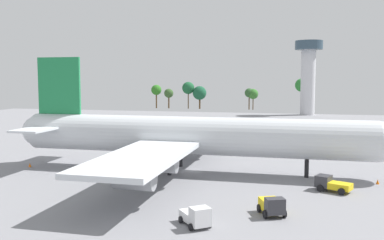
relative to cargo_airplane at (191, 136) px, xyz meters
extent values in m
plane|color=gray|center=(0.24, 0.00, -6.24)|extent=(266.42, 266.42, 0.00)
cylinder|color=silver|center=(0.24, 0.00, 0.12)|extent=(60.60, 6.57, 6.57)
sphere|color=silver|center=(30.54, 0.00, 0.12)|extent=(6.43, 6.43, 6.43)
sphere|color=silver|center=(-30.06, 0.00, 0.12)|extent=(5.58, 5.58, 5.58)
cube|color=#1E7F47|center=(-25.21, 0.00, 8.65)|extent=(8.48, 0.50, 10.51)
cube|color=silver|center=(-26.42, -5.22, 1.10)|extent=(5.45, 9.85, 0.36)
cube|color=silver|center=(-26.42, 5.22, 1.10)|extent=(5.45, 9.85, 0.36)
cube|color=silver|center=(-2.79, -16.09, -0.87)|extent=(10.30, 28.25, 0.70)
cube|color=silver|center=(-2.79, 16.09, -0.87)|extent=(10.30, 28.25, 0.70)
cylinder|color=gray|center=(-1.79, -11.86, -2.60)|extent=(5.25, 2.76, 2.76)
cylinder|color=gray|center=(-1.79, -22.31, -2.60)|extent=(5.25, 2.76, 2.76)
cylinder|color=gray|center=(-1.79, 11.86, -2.60)|extent=(5.25, 2.76, 2.76)
cylinder|color=gray|center=(-1.79, 22.31, -2.60)|extent=(5.25, 2.76, 2.76)
cylinder|color=black|center=(19.63, 0.00, -4.70)|extent=(0.70, 0.70, 3.08)
cylinder|color=black|center=(-2.79, -3.61, -4.70)|extent=(0.70, 0.70, 3.08)
cylinder|color=black|center=(-2.79, 3.61, -4.70)|extent=(0.70, 0.70, 3.08)
cube|color=#333338|center=(15.58, -22.22, -4.82)|extent=(2.56, 2.17, 1.87)
cube|color=yellow|center=(14.86, -20.44, -5.12)|extent=(2.90, 3.02, 1.27)
cylinder|color=black|center=(14.49, -22.66, -5.76)|extent=(0.62, 1.00, 0.97)
cylinder|color=black|center=(16.67, -21.78, -5.76)|extent=(0.62, 1.00, 0.97)
cylinder|color=black|center=(13.59, -20.45, -5.76)|extent=(0.62, 1.00, 0.97)
cylinder|color=black|center=(15.77, -19.58, -5.76)|extent=(0.62, 1.00, 0.97)
cube|color=#333338|center=(21.84, -7.69, -4.91)|extent=(2.65, 2.81, 1.67)
cube|color=yellow|center=(24.09, -8.70, -5.29)|extent=(3.66, 3.25, 0.90)
cylinder|color=black|center=(22.31, -6.59, -5.74)|extent=(1.03, 0.66, 1.00)
cylinder|color=black|center=(21.33, -8.78, -5.74)|extent=(1.03, 0.66, 1.00)
cylinder|color=black|center=(25.10, -7.84, -5.74)|extent=(1.03, 0.66, 1.00)
cylinder|color=black|center=(24.12, -10.02, -5.74)|extent=(1.03, 0.66, 1.00)
cube|color=silver|center=(7.94, -27.91, -4.86)|extent=(2.65, 2.58, 2.01)
cube|color=white|center=(6.58, -26.20, -5.37)|extent=(3.29, 3.39, 0.98)
cylinder|color=black|center=(7.06, -28.61, -5.86)|extent=(0.69, 0.77, 0.76)
cylinder|color=black|center=(8.82, -27.23, -5.86)|extent=(0.69, 0.77, 0.76)
cylinder|color=black|center=(5.38, -26.48, -5.86)|extent=(0.69, 0.77, 0.76)
cylinder|color=black|center=(7.14, -25.09, -5.86)|extent=(0.69, 0.77, 0.76)
cone|color=orange|center=(30.21, -2.02, -5.87)|extent=(0.52, 0.52, 0.74)
cone|color=orange|center=(-29.73, -3.30, -5.87)|extent=(0.52, 0.52, 0.75)
cylinder|color=silver|center=(22.74, 128.39, 8.37)|extent=(6.40, 6.40, 29.23)
cylinder|color=#334756|center=(22.74, 128.39, 24.96)|extent=(12.15, 12.15, 3.95)
cylinder|color=#51381E|center=(-57.87, 155.02, -2.04)|extent=(0.76, 0.76, 8.41)
sphere|color=#2E7521|center=(-57.87, 155.02, 3.87)|extent=(5.69, 5.69, 5.69)
cylinder|color=#51381E|center=(-50.67, 155.02, -2.84)|extent=(0.80, 0.80, 6.81)
sphere|color=#37582B|center=(-50.67, 155.02, 2.09)|extent=(5.08, 5.08, 5.08)
cylinder|color=#51381E|center=(-39.56, 155.02, -1.60)|extent=(0.54, 0.54, 9.29)
sphere|color=#1C5931|center=(-39.56, 155.02, 5.05)|extent=(6.68, 6.68, 6.68)
cylinder|color=#51381E|center=(-33.26, 155.02, -3.05)|extent=(0.64, 0.64, 6.40)
sphere|color=#1B5535|center=(-33.26, 155.02, 2.39)|extent=(7.46, 7.46, 7.46)
cylinder|color=#51381E|center=(-33.04, 155.02, -2.23)|extent=(0.67, 0.67, 8.03)
sphere|color=#385F27|center=(-33.04, 155.02, 3.11)|extent=(4.39, 4.39, 4.39)
cylinder|color=#51381E|center=(-6.37, 155.02, -2.52)|extent=(0.60, 0.60, 7.44)
sphere|color=#30592D|center=(-6.37, 155.02, 2.65)|extent=(4.83, 4.83, 4.83)
cylinder|color=#51381E|center=(-4.31, 155.02, -2.90)|extent=(0.51, 0.51, 6.69)
sphere|color=#37742D|center=(-4.31, 155.02, 2.07)|extent=(5.40, 5.40, 5.40)
cylinder|color=#51381E|center=(20.42, 155.02, -0.76)|extent=(0.67, 0.67, 10.98)
sphere|color=#2A7B30|center=(20.42, 155.02, 6.79)|extent=(6.87, 6.87, 6.87)
camera|label=1|loc=(17.68, -71.69, 9.89)|focal=40.07mm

